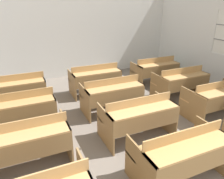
% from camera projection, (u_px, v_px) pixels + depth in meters
% --- Properties ---
extents(wall_back, '(7.16, 0.06, 3.12)m').
position_uv_depth(wall_back, '(73.00, 30.00, 7.25)').
color(wall_back, silver).
rests_on(wall_back, ground_plane).
extents(bench_front_center, '(1.34, 0.77, 0.85)m').
position_uv_depth(bench_front_center, '(181.00, 152.00, 3.10)').
color(bench_front_center, olive).
rests_on(bench_front_center, ground_plane).
extents(bench_second_left, '(1.34, 0.77, 0.85)m').
position_uv_depth(bench_second_left, '(24.00, 142.00, 3.33)').
color(bench_second_left, olive).
rests_on(bench_second_left, ground_plane).
extents(bench_second_center, '(1.34, 0.77, 0.85)m').
position_uv_depth(bench_second_center, '(138.00, 116.00, 4.08)').
color(bench_second_center, olive).
rests_on(bench_second_center, ground_plane).
extents(bench_second_right, '(1.34, 0.77, 0.85)m').
position_uv_depth(bench_second_right, '(216.00, 97.00, 4.86)').
color(bench_second_right, olive).
rests_on(bench_second_right, ground_plane).
extents(bench_third_left, '(1.34, 0.77, 0.85)m').
position_uv_depth(bench_third_left, '(20.00, 109.00, 4.32)').
color(bench_third_left, olive).
rests_on(bench_third_left, ground_plane).
extents(bench_third_center, '(1.34, 0.77, 0.85)m').
position_uv_depth(bench_third_center, '(112.00, 94.00, 5.07)').
color(bench_third_center, olive).
rests_on(bench_third_center, ground_plane).
extents(bench_third_right, '(1.34, 0.77, 0.85)m').
position_uv_depth(bench_third_right, '(181.00, 82.00, 5.82)').
color(bench_third_right, olive).
rests_on(bench_third_right, ground_plane).
extents(bench_back_left, '(1.34, 0.77, 0.85)m').
position_uv_depth(bench_back_left, '(17.00, 89.00, 5.31)').
color(bench_back_left, olive).
rests_on(bench_back_left, ground_plane).
extents(bench_back_center, '(1.34, 0.77, 0.85)m').
position_uv_depth(bench_back_center, '(95.00, 78.00, 6.09)').
color(bench_back_center, olive).
rests_on(bench_back_center, ground_plane).
extents(bench_back_right, '(1.34, 0.77, 0.85)m').
position_uv_depth(bench_back_right, '(155.00, 70.00, 6.84)').
color(bench_back_right, olive).
rests_on(bench_back_right, ground_plane).
extents(wastepaper_bin, '(0.30, 0.30, 0.32)m').
position_uv_depth(wastepaper_bin, '(172.00, 68.00, 8.00)').
color(wastepaper_bin, '#1E6B33').
rests_on(wastepaper_bin, ground_plane).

